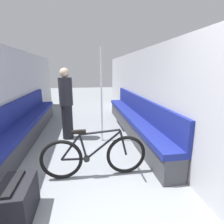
{
  "coord_description": "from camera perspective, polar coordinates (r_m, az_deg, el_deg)",
  "views": [
    {
      "loc": [
        0.04,
        -1.11,
        1.57
      ],
      "look_at": [
        0.52,
        1.8,
        0.86
      ],
      "focal_mm": 28.0,
      "sensor_mm": 36.0,
      "label": 1
    }
  ],
  "objects": [
    {
      "name": "bench_seat_row_left",
      "position": [
        4.5,
        -25.86,
        -3.98
      ],
      "size": [
        0.41,
        4.34,
        0.93
      ],
      "color": "#3D3D42",
      "rests_on": "ground"
    },
    {
      "name": "wall_right",
      "position": [
        4.27,
        10.8,
        5.99
      ],
      "size": [
        0.1,
        8.92,
        2.05
      ],
      "primitive_type": "cube",
      "color": "#B2B2B7",
      "rests_on": "ground"
    },
    {
      "name": "luggage_bag",
      "position": [
        2.33,
        -28.65,
        -24.13
      ],
      "size": [
        0.33,
        0.53,
        0.44
      ],
      "color": "black",
      "rests_on": "ground"
    },
    {
      "name": "wall_left",
      "position": [
        4.29,
        -30.29,
        4.42
      ],
      "size": [
        0.1,
        8.92,
        2.05
      ],
      "primitive_type": "cube",
      "color": "#B2B2B7",
      "rests_on": "ground"
    },
    {
      "name": "bicycle",
      "position": [
        2.69,
        -5.72,
        -14.02
      ],
      "size": [
        1.57,
        0.46,
        0.79
      ],
      "rotation": [
        0.0,
        0.0,
        -0.01
      ],
      "color": "black",
      "rests_on": "ground"
    },
    {
      "name": "passenger_standing",
      "position": [
        4.09,
        -14.69,
        2.74
      ],
      "size": [
        0.3,
        0.3,
        1.62
      ],
      "rotation": [
        0.0,
        0.0,
        -2.47
      ],
      "color": "black",
      "rests_on": "ground"
    },
    {
      "name": "grab_pole_near",
      "position": [
        3.79,
        -3.46,
        4.69
      ],
      "size": [
        0.08,
        0.08,
        2.03
      ],
      "color": "gray",
      "rests_on": "ground"
    },
    {
      "name": "bench_seat_row_right",
      "position": [
        4.48,
        7.01,
        -2.75
      ],
      "size": [
        0.41,
        4.34,
        0.93
      ],
      "color": "#3D3D42",
      "rests_on": "ground"
    }
  ]
}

